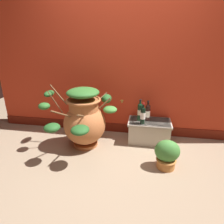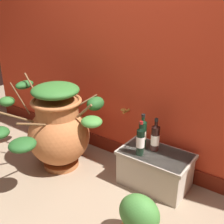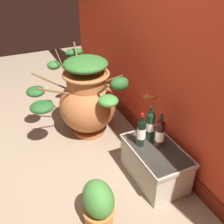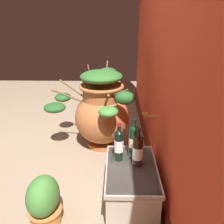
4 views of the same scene
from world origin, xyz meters
TOP-DOWN VIEW (x-y plane):
  - ground_plane at (0.00, 0.00)m, footprint 7.00×7.00m
  - back_wall at (-0.00, 1.20)m, footprint 4.40×0.33m
  - terracotta_urn at (-0.52, 0.57)m, footprint 1.04×0.95m
  - stone_ledge at (0.41, 0.86)m, footprint 0.64×0.39m
  - wine_bottle_left at (0.31, 0.77)m, footprint 0.07×0.07m
  - wine_bottle_middle at (0.26, 0.88)m, footprint 0.07×0.07m
  - wine_bottle_right at (0.37, 0.91)m, footprint 0.08×0.08m
  - potted_shrub at (0.62, 0.24)m, footprint 0.30×0.25m

SIDE VIEW (x-z plane):
  - ground_plane at x=0.00m, z-range 0.00..0.00m
  - stone_ledge at x=0.41m, z-range 0.01..0.35m
  - potted_shrub at x=0.62m, z-range 0.00..0.38m
  - terracotta_urn at x=-0.52m, z-range -0.02..0.88m
  - wine_bottle_right at x=0.37m, z-range 0.31..0.62m
  - wine_bottle_left at x=0.31m, z-range 0.32..0.63m
  - wine_bottle_middle at x=0.26m, z-range 0.32..0.65m
  - back_wall at x=0.00m, z-range -0.01..2.59m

